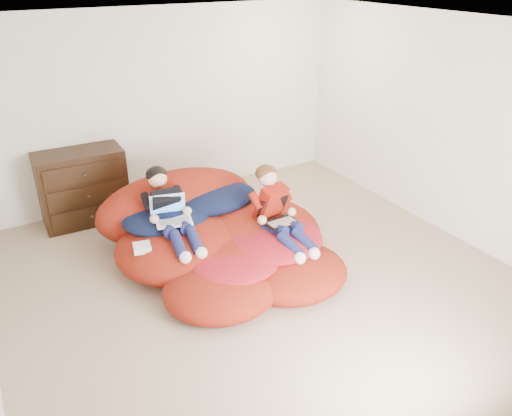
{
  "coord_description": "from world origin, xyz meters",
  "views": [
    {
      "loc": [
        -2.18,
        -3.74,
        3.0
      ],
      "look_at": [
        0.1,
        0.24,
        0.7
      ],
      "focal_mm": 35.0,
      "sensor_mm": 36.0,
      "label": 1
    }
  ],
  "objects_px": {
    "laptop_white": "(171,214)",
    "laptop_black": "(277,215)",
    "dresser": "(83,187)",
    "older_boy": "(168,207)",
    "younger_boy": "(277,208)",
    "beanbag_pile": "(218,237)"
  },
  "relations": [
    {
      "from": "dresser",
      "to": "laptop_white",
      "type": "bearing_deg",
      "value": -69.3
    },
    {
      "from": "dresser",
      "to": "beanbag_pile",
      "type": "xyz_separation_m",
      "value": [
        1.07,
        -1.63,
        -0.2
      ]
    },
    {
      "from": "older_boy",
      "to": "younger_boy",
      "type": "bearing_deg",
      "value": -27.72
    },
    {
      "from": "laptop_white",
      "to": "younger_boy",
      "type": "bearing_deg",
      "value": -24.15
    },
    {
      "from": "younger_boy",
      "to": "laptop_black",
      "type": "relative_size",
      "value": 2.74
    },
    {
      "from": "laptop_black",
      "to": "beanbag_pile",
      "type": "bearing_deg",
      "value": 144.32
    },
    {
      "from": "beanbag_pile",
      "to": "laptop_white",
      "type": "height_order",
      "value": "laptop_white"
    },
    {
      "from": "laptop_black",
      "to": "younger_boy",
      "type": "bearing_deg",
      "value": 90.0
    },
    {
      "from": "dresser",
      "to": "laptop_white",
      "type": "xyz_separation_m",
      "value": [
        0.58,
        -1.54,
        0.17
      ]
    },
    {
      "from": "beanbag_pile",
      "to": "older_boy",
      "type": "height_order",
      "value": "older_boy"
    },
    {
      "from": "beanbag_pile",
      "to": "laptop_black",
      "type": "xyz_separation_m",
      "value": [
        0.52,
        -0.38,
        0.3
      ]
    },
    {
      "from": "laptop_white",
      "to": "laptop_black",
      "type": "relative_size",
      "value": 1.17
    },
    {
      "from": "older_boy",
      "to": "younger_boy",
      "type": "distance_m",
      "value": 1.14
    },
    {
      "from": "laptop_white",
      "to": "laptop_black",
      "type": "xyz_separation_m",
      "value": [
        1.01,
        -0.47,
        -0.07
      ]
    },
    {
      "from": "younger_boy",
      "to": "laptop_white",
      "type": "height_order",
      "value": "younger_boy"
    },
    {
      "from": "beanbag_pile",
      "to": "laptop_white",
      "type": "distance_m",
      "value": 0.62
    },
    {
      "from": "laptop_white",
      "to": "laptop_black",
      "type": "bearing_deg",
      "value": -24.87
    },
    {
      "from": "older_boy",
      "to": "beanbag_pile",
      "type": "bearing_deg",
      "value": -19.28
    },
    {
      "from": "dresser",
      "to": "older_boy",
      "type": "height_order",
      "value": "older_boy"
    },
    {
      "from": "dresser",
      "to": "older_boy",
      "type": "relative_size",
      "value": 0.95
    },
    {
      "from": "older_boy",
      "to": "laptop_white",
      "type": "height_order",
      "value": "older_boy"
    },
    {
      "from": "older_boy",
      "to": "laptop_white",
      "type": "relative_size",
      "value": 2.62
    }
  ]
}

